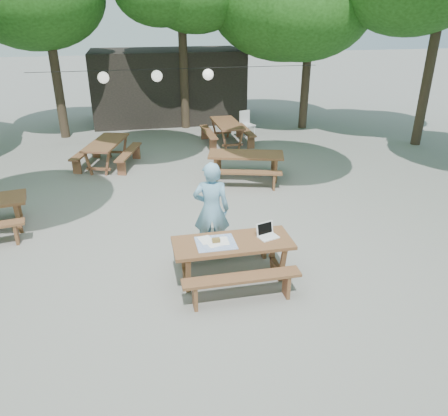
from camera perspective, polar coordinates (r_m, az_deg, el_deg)
ground at (r=9.15m, az=-3.92°, el=-3.41°), size 80.00×80.00×0.00m
pavilion at (r=18.80m, az=-7.35°, el=15.58°), size 6.00×3.00×2.80m
main_picnic_table at (r=7.49m, az=1.12°, el=-6.80°), size 2.00×1.58×0.75m
picnic_table_ne at (r=11.91m, az=2.85°, el=5.46°), size 2.26×2.04×0.75m
picnic_table_far_w at (r=13.46m, az=-15.00°, el=6.91°), size 2.07×2.28×0.75m
picnic_table_far_e at (r=15.28m, az=0.39°, el=9.81°), size 1.62×2.01×0.75m
woman at (r=8.02m, az=-1.65°, el=-0.24°), size 0.74×0.56×1.84m
plastic_chair at (r=16.35m, az=3.03°, el=10.30°), size 0.57×0.57×0.90m
laptop at (r=7.47m, az=5.60°, el=-3.28°), size 0.39×0.35×0.24m
tabletop_clutter at (r=7.26m, az=-1.11°, el=-4.50°), size 0.65×0.56×0.08m
paper_lanterns at (r=14.17m, az=-8.70°, el=16.69°), size 9.00×0.34×0.38m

